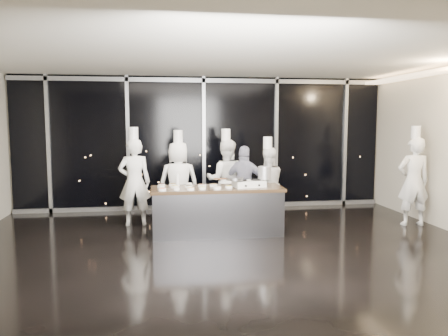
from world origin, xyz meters
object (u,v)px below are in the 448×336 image
object	(u,v)px
stove	(249,183)
chef_side	(414,181)
chef_left	(179,182)
chef_right	(267,184)
stock_pot	(264,173)
demo_counter	(217,211)
chef_far_left	(135,181)
frying_pan	(234,179)
guest	(245,184)
chef_center	(226,180)

from	to	relation	value
stove	chef_side	distance (m)	3.47
chef_left	chef_right	xyz separation A→B (m)	(1.87, -0.14, -0.07)
stock_pot	chef_side	size ratio (longest dim) A/B	0.12
chef_right	stock_pot	bearing A→B (deg)	66.96
demo_counter	chef_far_left	distance (m)	1.90
frying_pan	chef_left	xyz separation A→B (m)	(-0.99, 1.16, -0.20)
demo_counter	guest	xyz separation A→B (m)	(0.70, 0.85, 0.36)
stock_pot	guest	size ratio (longest dim) A/B	0.15
stove	chef_far_left	size ratio (longest dim) A/B	0.31
stock_pot	chef_center	xyz separation A→B (m)	(-0.57, 1.17, -0.28)
stove	frying_pan	bearing A→B (deg)	-178.98
guest	chef_side	size ratio (longest dim) A/B	0.80
chef_far_left	guest	world-z (taller)	chef_far_left
chef_far_left	chef_side	xyz separation A→B (m)	(5.64, -0.82, 0.01)
stock_pot	chef_left	size ratio (longest dim) A/B	0.12
chef_side	chef_right	bearing A→B (deg)	-10.27
chef_left	guest	distance (m)	1.39
stove	chef_far_left	bearing A→B (deg)	145.07
chef_left	chef_right	size ratio (longest dim) A/B	1.08
guest	chef_left	bearing A→B (deg)	12.90
frying_pan	chef_left	world-z (taller)	chef_left
frying_pan	chef_side	size ratio (longest dim) A/B	0.28
guest	chef_right	world-z (taller)	chef_right
demo_counter	chef_far_left	xyz separation A→B (m)	(-1.58, 0.96, 0.46)
chef_center	demo_counter	bearing A→B (deg)	84.04
stove	guest	size ratio (longest dim) A/B	0.39
frying_pan	chef_right	xyz separation A→B (m)	(0.88, 1.01, -0.27)
chef_right	chef_side	bearing A→B (deg)	159.30
frying_pan	chef_center	size ratio (longest dim) A/B	0.29
chef_right	guest	bearing A→B (deg)	0.38
chef_center	chef_side	size ratio (longest dim) A/B	0.97
frying_pan	chef_side	distance (m)	3.76
stock_pot	chef_center	world-z (taller)	chef_center
chef_side	guest	bearing A→B (deg)	-7.29
stove	chef_right	xyz separation A→B (m)	(0.59, 0.96, -0.16)
demo_counter	chef_center	bearing A→B (deg)	73.67
demo_counter	guest	size ratio (longest dim) A/B	1.52
chef_right	stove	bearing A→B (deg)	52.52
chef_far_left	chef_left	distance (m)	0.91
stock_pot	guest	bearing A→B (deg)	103.67
demo_counter	stock_pot	xyz separation A→B (m)	(0.91, -0.01, 0.71)
chef_center	guest	distance (m)	0.48
guest	demo_counter	bearing A→B (deg)	71.84
chef_left	chef_side	distance (m)	4.83
stock_pot	chef_center	bearing A→B (deg)	115.78
chef_center	chef_far_left	bearing A→B (deg)	16.29
frying_pan	chef_side	bearing A→B (deg)	-6.19
chef_far_left	chef_left	xyz separation A→B (m)	(0.90, 0.09, -0.04)
chef_left	guest	world-z (taller)	chef_left
chef_far_left	chef_center	size ratio (longest dim) A/B	1.02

